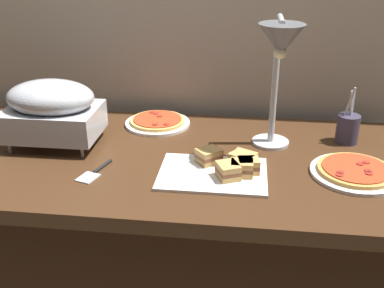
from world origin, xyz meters
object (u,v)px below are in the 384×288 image
(pizza_plate_center, at_px, (158,122))
(utensil_holder, at_px, (348,128))
(pizza_plate_front, at_px, (355,172))
(sandwich_platter, at_px, (224,168))
(serving_spatula, at_px, (95,172))
(chafing_dish, at_px, (52,109))
(heat_lamp, at_px, (279,54))

(pizza_plate_center, xyz_separation_m, utensil_holder, (0.75, -0.09, 0.05))
(pizza_plate_front, relative_size, utensil_holder, 1.32)
(sandwich_platter, xyz_separation_m, serving_spatula, (-0.43, -0.04, -0.02))
(sandwich_platter, distance_m, utensil_holder, 0.55)
(pizza_plate_front, bearing_deg, utensil_holder, 86.37)
(chafing_dish, distance_m, pizza_plate_front, 1.10)
(pizza_plate_front, height_order, sandwich_platter, sandwich_platter)
(utensil_holder, bearing_deg, serving_spatula, -157.79)
(pizza_plate_front, distance_m, utensil_holder, 0.27)
(heat_lamp, height_order, serving_spatula, heat_lamp)
(utensil_holder, bearing_deg, chafing_dish, -172.28)
(heat_lamp, bearing_deg, chafing_dish, 178.93)
(pizza_plate_center, bearing_deg, sandwich_platter, -53.17)
(pizza_plate_front, xyz_separation_m, serving_spatula, (-0.86, -0.09, -0.01))
(pizza_plate_center, xyz_separation_m, serving_spatula, (-0.13, -0.45, -0.01))
(pizza_plate_front, bearing_deg, chafing_dish, 173.64)
(heat_lamp, xyz_separation_m, utensil_holder, (0.29, 0.16, -0.32))
(chafing_dish, xyz_separation_m, serving_spatula, (0.22, -0.21, -0.14))
(heat_lamp, bearing_deg, pizza_plate_front, -21.20)
(serving_spatula, bearing_deg, pizza_plate_front, 5.94)
(heat_lamp, distance_m, pizza_plate_front, 0.46)
(chafing_dish, xyz_separation_m, pizza_plate_front, (1.08, -0.12, -0.13))
(heat_lamp, relative_size, pizza_plate_front, 1.65)
(sandwich_platter, bearing_deg, serving_spatula, -174.12)
(heat_lamp, xyz_separation_m, serving_spatula, (-0.59, -0.20, -0.37))
(serving_spatula, bearing_deg, heat_lamp, 18.27)
(chafing_dish, bearing_deg, sandwich_platter, -14.34)
(pizza_plate_front, bearing_deg, sandwich_platter, -174.00)
(pizza_plate_front, relative_size, serving_spatula, 1.71)
(heat_lamp, distance_m, serving_spatula, 0.72)
(chafing_dish, xyz_separation_m, utensil_holder, (1.10, 0.15, -0.08))
(chafing_dish, bearing_deg, pizza_plate_center, 34.33)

